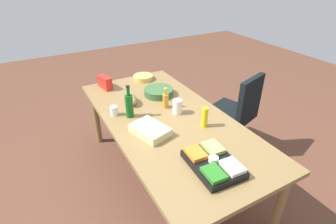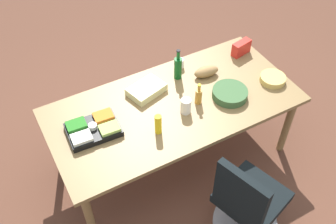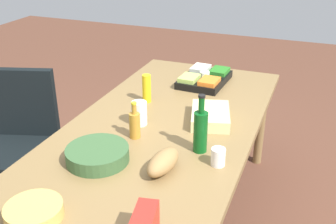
# 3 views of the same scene
# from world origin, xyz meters

# --- Properties ---
(ground_plane) EXTENTS (10.00, 10.00, 0.00)m
(ground_plane) POSITION_xyz_m (0.00, 0.00, 0.00)
(ground_plane) COLOR brown
(conference_table) EXTENTS (2.21, 1.06, 0.76)m
(conference_table) POSITION_xyz_m (0.00, 0.00, 0.69)
(conference_table) COLOR olive
(conference_table) RESTS_ON ground
(office_chair) EXTENTS (0.60, 0.60, 0.96)m
(office_chair) POSITION_xyz_m (-0.14, 0.97, 0.38)
(office_chair) COLOR gray
(office_chair) RESTS_ON ground
(mayo_jar) EXTENTS (0.11, 0.11, 0.14)m
(mayo_jar) POSITION_xyz_m (-0.04, 0.13, 0.83)
(mayo_jar) COLOR white
(mayo_jar) RESTS_ON conference_table
(paper_cup) EXTENTS (0.08, 0.08, 0.09)m
(paper_cup) POSITION_xyz_m (-0.30, -0.41, 0.80)
(paper_cup) COLOR white
(paper_cup) RESTS_ON conference_table
(wine_bottle) EXTENTS (0.08, 0.08, 0.31)m
(wine_bottle) POSITION_xyz_m (-0.21, -0.29, 0.88)
(wine_bottle) COLOR #0D501A
(wine_bottle) RESTS_ON conference_table
(veggie_tray) EXTENTS (0.44, 0.32, 0.09)m
(veggie_tray) POSITION_xyz_m (0.73, -0.04, 0.79)
(veggie_tray) COLOR black
(veggie_tray) RESTS_ON conference_table
(sheet_cake) EXTENTS (0.37, 0.30, 0.07)m
(sheet_cake) POSITION_xyz_m (0.14, -0.25, 0.79)
(sheet_cake) COLOR beige
(sheet_cake) RESTS_ON conference_table
(dressing_bottle) EXTENTS (0.07, 0.07, 0.21)m
(dressing_bottle) POSITION_xyz_m (-0.20, 0.09, 0.84)
(dressing_bottle) COLOR #BB822B
(dressing_bottle) RESTS_ON conference_table
(mustard_bottle) EXTENTS (0.07, 0.07, 0.19)m
(mustard_bottle) POSITION_xyz_m (0.27, 0.22, 0.85)
(mustard_bottle) COLOR yellow
(mustard_bottle) RESTS_ON conference_table
(salad_bowl) EXTENTS (0.37, 0.37, 0.07)m
(salad_bowl) POSITION_xyz_m (-0.48, 0.16, 0.79)
(salad_bowl) COLOR #375B32
(salad_bowl) RESTS_ON conference_table
(bread_loaf) EXTENTS (0.25, 0.14, 0.10)m
(bread_loaf) POSITION_xyz_m (-0.45, -0.18, 0.81)
(bread_loaf) COLOR olive
(bread_loaf) RESTS_ON conference_table
(chip_bag_red) EXTENTS (0.21, 0.12, 0.14)m
(chip_bag_red) POSITION_xyz_m (-0.93, -0.30, 0.83)
(chip_bag_red) COLOR red
(chip_bag_red) RESTS_ON conference_table
(chip_bowl) EXTENTS (0.27, 0.27, 0.06)m
(chip_bowl) POSITION_xyz_m (-0.95, 0.18, 0.79)
(chip_bowl) COLOR tan
(chip_bowl) RESTS_ON conference_table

